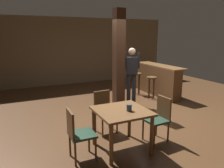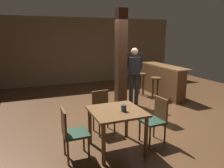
# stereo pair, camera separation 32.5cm
# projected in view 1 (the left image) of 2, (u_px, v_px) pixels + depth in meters

# --- Properties ---
(ground_plane) EXTENTS (10.80, 10.80, 0.00)m
(ground_plane) POSITION_uv_depth(u_px,v_px,m) (134.00, 115.00, 5.81)
(ground_plane) COLOR #4C301C
(wall_back) EXTENTS (8.00, 0.10, 2.80)m
(wall_back) POSITION_uv_depth(u_px,v_px,m) (81.00, 51.00, 9.46)
(wall_back) COLOR #756047
(wall_back) RESTS_ON ground_plane
(pillar) EXTENTS (0.28, 0.28, 2.80)m
(pillar) POSITION_uv_depth(u_px,v_px,m) (119.00, 59.00, 6.24)
(pillar) COLOR #382114
(pillar) RESTS_ON ground_plane
(dining_table) EXTENTS (0.93, 0.93, 0.77)m
(dining_table) POSITION_uv_depth(u_px,v_px,m) (122.00, 117.00, 3.97)
(dining_table) COLOR brown
(dining_table) RESTS_ON ground_plane
(chair_west) EXTENTS (0.42, 0.42, 0.89)m
(chair_west) POSITION_uv_depth(u_px,v_px,m) (78.00, 132.00, 3.64)
(chair_west) COLOR #1E3828
(chair_west) RESTS_ON ground_plane
(chair_east) EXTENTS (0.45, 0.45, 0.89)m
(chair_east) POSITION_uv_depth(u_px,v_px,m) (159.00, 117.00, 4.32)
(chair_east) COLOR #1E3828
(chair_east) RESTS_ON ground_plane
(chair_north) EXTENTS (0.45, 0.45, 0.89)m
(chair_north) POSITION_uv_depth(u_px,v_px,m) (104.00, 109.00, 4.74)
(chair_north) COLOR #1E3828
(chair_north) RESTS_ON ground_plane
(napkin_cup) EXTENTS (0.10, 0.10, 0.12)m
(napkin_cup) POSITION_uv_depth(u_px,v_px,m) (129.00, 108.00, 3.88)
(napkin_cup) COLOR #33475B
(napkin_cup) RESTS_ON dining_table
(standing_person) EXTENTS (0.46, 0.33, 1.72)m
(standing_person) POSITION_uv_depth(u_px,v_px,m) (132.00, 72.00, 6.46)
(standing_person) COLOR black
(standing_person) RESTS_ON ground_plane
(bar_counter) EXTENTS (0.56, 2.19, 1.05)m
(bar_counter) POSITION_uv_depth(u_px,v_px,m) (157.00, 80.00, 7.73)
(bar_counter) COLOR brown
(bar_counter) RESTS_ON ground_plane
(bar_stool_near) EXTENTS (0.33, 0.33, 0.73)m
(bar_stool_near) POSITION_uv_depth(u_px,v_px,m) (152.00, 82.00, 7.22)
(bar_stool_near) COLOR #4C3319
(bar_stool_near) RESTS_ON ground_plane
(bar_stool_mid) EXTENTS (0.33, 0.33, 0.76)m
(bar_stool_mid) POSITION_uv_depth(u_px,v_px,m) (137.00, 79.00, 7.76)
(bar_stool_mid) COLOR #4C3319
(bar_stool_mid) RESTS_ON ground_plane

